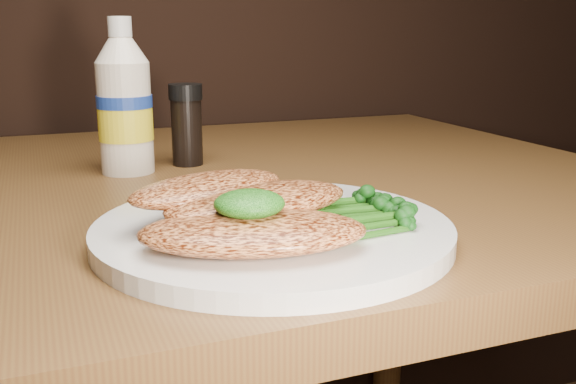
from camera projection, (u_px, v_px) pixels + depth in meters
name	position (u px, v px, depth m)	size (l,w,h in m)	color
plate	(273.00, 231.00, 0.54)	(0.30, 0.30, 0.02)	silver
chicken_front	(253.00, 232.00, 0.47)	(0.17, 0.09, 0.03)	#DC8246
chicken_mid	(258.00, 201.00, 0.52)	(0.16, 0.08, 0.02)	#DC8246
chicken_back	(208.00, 188.00, 0.54)	(0.14, 0.07, 0.02)	#DC8246
pesto_front	(249.00, 204.00, 0.47)	(0.05, 0.05, 0.02)	black
broccolini_bundle	(335.00, 210.00, 0.53)	(0.15, 0.11, 0.02)	#205512
mayo_bottle	(124.00, 96.00, 0.77)	(0.06, 0.06, 0.18)	#EFE2CB
pepper_grinder	(187.00, 125.00, 0.82)	(0.04, 0.04, 0.10)	black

